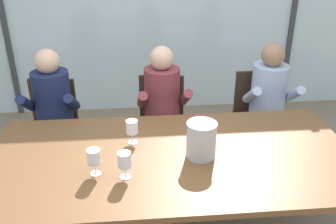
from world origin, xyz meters
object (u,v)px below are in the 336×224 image
(ice_bucket_primary, at_px, (201,139))
(chair_left_of_center, at_px, (161,117))
(chair_near_curtain, at_px, (52,121))
(wine_glass_center_pour, at_px, (132,128))
(person_maroon_top, at_px, (163,105))
(person_navy_polo, at_px, (52,109))
(dining_table, at_px, (173,162))
(person_pale_blue_shirt, at_px, (270,101))
(wine_glass_near_bucket, at_px, (124,161))
(chair_center, at_px, (258,110))
(wine_glass_by_left_taster, at_px, (94,158))

(ice_bucket_primary, bearing_deg, chair_left_of_center, 100.66)
(chair_near_curtain, xyz_separation_m, wine_glass_center_pour, (0.74, -0.81, 0.33))
(person_maroon_top, bearing_deg, chair_near_curtain, 170.65)
(person_navy_polo, height_order, wine_glass_center_pour, person_navy_polo)
(dining_table, distance_m, chair_left_of_center, 1.00)
(person_maroon_top, bearing_deg, person_pale_blue_shirt, -2.54)
(ice_bucket_primary, xyz_separation_m, wine_glass_center_pour, (-0.45, 0.21, -0.01))
(chair_left_of_center, height_order, wine_glass_near_bucket, wine_glass_near_bucket)
(person_maroon_top, bearing_deg, wine_glass_center_pour, -114.27)
(chair_center, distance_m, ice_bucket_primary, 1.35)
(chair_center, distance_m, wine_glass_by_left_taster, 1.91)
(chair_center, height_order, wine_glass_center_pour, wine_glass_center_pour)
(person_maroon_top, height_order, person_pale_blue_shirt, same)
(chair_near_curtain, height_order, wine_glass_near_bucket, wine_glass_near_bucket)
(chair_near_curtain, xyz_separation_m, person_navy_polo, (0.04, -0.12, 0.17))
(chair_near_curtain, height_order, wine_glass_by_left_taster, wine_glass_by_left_taster)
(person_maroon_top, relative_size, person_pale_blue_shirt, 1.00)
(chair_near_curtain, bearing_deg, chair_left_of_center, 6.65)
(chair_left_of_center, relative_size, wine_glass_near_bucket, 5.16)
(chair_near_curtain, distance_m, person_maroon_top, 1.04)
(chair_near_curtain, relative_size, wine_glass_near_bucket, 5.16)
(chair_near_curtain, bearing_deg, person_maroon_top, -0.01)
(dining_table, distance_m, person_maroon_top, 0.87)
(person_navy_polo, xyz_separation_m, ice_bucket_primary, (1.15, -0.90, 0.16))
(person_pale_blue_shirt, bearing_deg, dining_table, -136.79)
(dining_table, distance_m, chair_near_curtain, 1.42)
(chair_center, bearing_deg, person_navy_polo, -178.87)
(person_pale_blue_shirt, xyz_separation_m, wine_glass_near_bucket, (-1.30, -1.10, 0.15))
(chair_center, distance_m, wine_glass_center_pour, 1.52)
(dining_table, height_order, wine_glass_by_left_taster, wine_glass_by_left_taster)
(person_navy_polo, height_order, ice_bucket_primary, person_navy_polo)
(dining_table, relative_size, ice_bucket_primary, 9.96)
(dining_table, xyz_separation_m, wine_glass_near_bucket, (-0.31, -0.22, 0.18))
(chair_near_curtain, distance_m, chair_center, 1.95)
(dining_table, bearing_deg, chair_near_curtain, 135.49)
(chair_near_curtain, height_order, person_navy_polo, person_navy_polo)
(dining_table, height_order, chair_center, chair_center)
(dining_table, xyz_separation_m, wine_glass_center_pour, (-0.27, 0.19, 0.18))
(wine_glass_near_bucket, bearing_deg, person_maroon_top, 73.76)
(chair_left_of_center, distance_m, wine_glass_center_pour, 0.91)
(chair_left_of_center, xyz_separation_m, wine_glass_near_bucket, (-0.30, -1.21, 0.33))
(dining_table, height_order, wine_glass_center_pour, wine_glass_center_pour)
(dining_table, xyz_separation_m, ice_bucket_primary, (0.18, -0.03, 0.19))
(chair_center, relative_size, wine_glass_near_bucket, 5.16)
(dining_table, height_order, wine_glass_near_bucket, wine_glass_near_bucket)
(chair_left_of_center, height_order, ice_bucket_primary, ice_bucket_primary)
(chair_center, distance_m, wine_glass_near_bucket, 1.81)
(chair_near_curtain, height_order, chair_left_of_center, same)
(chair_near_curtain, distance_m, chair_left_of_center, 1.00)
(person_pale_blue_shirt, distance_m, wine_glass_by_left_taster, 1.82)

